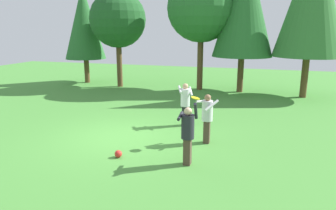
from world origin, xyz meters
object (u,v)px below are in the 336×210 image
object	(u,v)px
person_thrower	(188,131)
person_catcher	(185,101)
person_bystander	(207,115)
frisbee	(195,98)
ball_blue	(188,112)
tree_left	(118,20)
tree_center	(201,8)
ball_red	(118,154)
tree_far_left	(84,23)
tree_right	(244,2)

from	to	relation	value
person_thrower	person_catcher	size ratio (longest dim) A/B	1.09
person_bystander	person_catcher	bearing A→B (deg)	-103.02
frisbee	ball_blue	world-z (taller)	frisbee
tree_left	tree_center	distance (m)	4.99
ball_blue	ball_red	bearing A→B (deg)	-99.24
person_bystander	ball_blue	size ratio (longest dim) A/B	8.00
ball_red	person_catcher	bearing A→B (deg)	72.89
person_bystander	frisbee	size ratio (longest dim) A/B	5.27
person_catcher	tree_center	world-z (taller)	tree_center
tree_left	tree_far_left	distance (m)	2.83
person_thrower	tree_left	world-z (taller)	tree_left
tree_center	tree_right	bearing A→B (deg)	-1.58
person_thrower	tree_center	world-z (taller)	tree_center
ball_blue	tree_left	bearing A→B (deg)	137.12
tree_center	person_bystander	bearing A→B (deg)	-77.40
tree_center	person_catcher	bearing A→B (deg)	-83.09
ball_blue	tree_right	size ratio (longest dim) A/B	0.02
person_catcher	frisbee	distance (m)	2.17
person_catcher	tree_left	size ratio (longest dim) A/B	0.28
person_catcher	person_bystander	size ratio (longest dim) A/B	1.01
person_bystander	tree_right	bearing A→B (deg)	-139.74
tree_left	tree_center	bearing A→B (deg)	5.14
person_thrower	tree_right	size ratio (longest dim) A/B	0.22
ball_blue	tree_center	size ratio (longest dim) A/B	0.03
tree_center	ball_red	bearing A→B (deg)	-91.08
ball_red	tree_far_left	xyz separation A→B (m)	(-7.46, 10.96, 3.77)
person_thrower	person_bystander	xyz separation A→B (m)	(0.21, 1.77, -0.01)
frisbee	ball_red	size ratio (longest dim) A/B	1.41
tree_center	tree_far_left	xyz separation A→B (m)	(-7.66, 0.29, -0.75)
ball_red	tree_right	bearing A→B (deg)	76.57
person_bystander	ball_red	xyz separation A→B (m)	(-2.17, -1.88, -0.82)
person_thrower	person_bystander	bearing A→B (deg)	-10.95
person_thrower	ball_red	xyz separation A→B (m)	(-1.96, -0.11, -0.83)
person_catcher	tree_left	bearing A→B (deg)	-161.16
person_thrower	ball_blue	distance (m)	5.16
tree_right	frisbee	bearing A→B (deg)	-94.29
person_catcher	person_bystander	distance (m)	1.94
frisbee	ball_blue	distance (m)	3.94
frisbee	ball_blue	bearing A→B (deg)	106.25
tree_left	tree_far_left	world-z (taller)	tree_far_left
person_bystander	tree_left	world-z (taller)	tree_left
ball_red	tree_left	distance (m)	11.93
person_thrower	ball_blue	size ratio (longest dim) A/B	8.84
ball_red	tree_right	distance (m)	11.91
frisbee	tree_left	bearing A→B (deg)	127.16
ball_blue	person_catcher	bearing A→B (deg)	-81.12
tree_center	tree_right	xyz separation A→B (m)	(2.33, -0.06, 0.27)
frisbee	person_catcher	bearing A→B (deg)	111.88
tree_far_left	ball_blue	bearing A→B (deg)	-35.40
ball_red	tree_left	world-z (taller)	tree_left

